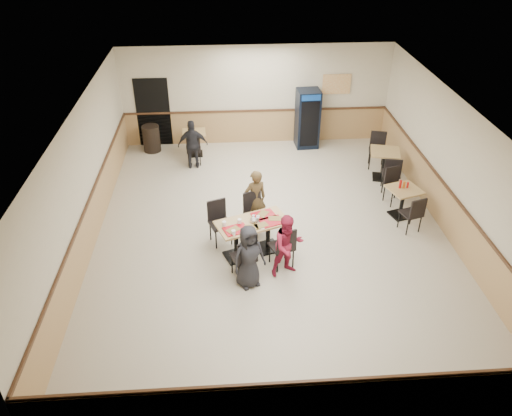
{
  "coord_description": "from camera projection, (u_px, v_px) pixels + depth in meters",
  "views": [
    {
      "loc": [
        -1.01,
        -9.35,
        6.68
      ],
      "look_at": [
        -0.39,
        -0.5,
        1.02
      ],
      "focal_mm": 35.0,
      "sensor_mm": 36.0,
      "label": 1
    }
  ],
  "objects": [
    {
      "name": "trash_bin",
      "position": [
        151.0,
        138.0,
        14.94
      ],
      "size": [
        0.51,
        0.51,
        0.8
      ],
      "primitive_type": "cylinder",
      "color": "black",
      "rests_on": "ground"
    },
    {
      "name": "tabletop_clutter",
      "position": [
        254.0,
        222.0,
        10.4
      ],
      "size": [
        1.34,
        1.0,
        0.12
      ],
      "rotation": [
        0.0,
        0.0,
        0.36
      ],
      "color": "#B30B17",
      "rests_on": "main_table"
    },
    {
      "name": "diner_woman_right",
      "position": [
        288.0,
        246.0,
        9.96
      ],
      "size": [
        0.81,
        0.72,
        1.38
      ],
      "primitive_type": "imported",
      "rotation": [
        0.0,
        0.0,
        0.36
      ],
      "color": "maroon",
      "rests_on": "ground"
    },
    {
      "name": "lone_diner",
      "position": [
        193.0,
        145.0,
        13.87
      ],
      "size": [
        0.85,
        0.39,
        1.41
      ],
      "primitive_type": "imported",
      "rotation": [
        0.0,
        0.0,
        3.2
      ],
      "color": "black",
      "rests_on": "ground"
    },
    {
      "name": "pepsi_cooler",
      "position": [
        307.0,
        119.0,
        14.99
      ],
      "size": [
        0.7,
        0.71,
        1.76
      ],
      "rotation": [
        0.0,
        0.0,
        0.05
      ],
      "color": "black",
      "rests_on": "ground"
    },
    {
      "name": "room_shell",
      "position": [
        328.0,
        158.0,
        13.45
      ],
      "size": [
        10.0,
        10.0,
        10.0
      ],
      "color": "silver",
      "rests_on": "ground"
    },
    {
      "name": "side_table_near_chair_south",
      "position": [
        411.0,
        212.0,
        11.37
      ],
      "size": [
        0.55,
        0.55,
        0.95
      ],
      "primitive_type": null,
      "rotation": [
        0.0,
        0.0,
        3.44
      ],
      "color": "black",
      "rests_on": "ground"
    },
    {
      "name": "diner_man_opposite",
      "position": [
        255.0,
        199.0,
        11.37
      ],
      "size": [
        0.62,
        0.5,
        1.46
      ],
      "primitive_type": "imported",
      "rotation": [
        0.0,
        0.0,
        3.46
      ],
      "color": "#503D22",
      "rests_on": "ground"
    },
    {
      "name": "main_table",
      "position": [
        252.0,
        232.0,
        10.61
      ],
      "size": [
        1.67,
        1.23,
        0.8
      ],
      "rotation": [
        0.0,
        0.0,
        0.36
      ],
      "color": "black",
      "rests_on": "ground"
    },
    {
      "name": "diner_woman_left",
      "position": [
        249.0,
        257.0,
        9.66
      ],
      "size": [
        0.79,
        0.67,
        1.37
      ],
      "primitive_type": "imported",
      "rotation": [
        0.0,
        0.0,
        0.41
      ],
      "color": "black",
      "rests_on": "ground"
    },
    {
      "name": "back_table_chair_lone",
      "position": [
        194.0,
        149.0,
        14.21
      ],
      "size": [
        0.44,
        0.44,
        0.91
      ],
      "primitive_type": null,
      "rotation": [
        0.0,
        0.0,
        3.2
      ],
      "color": "black",
      "rests_on": "ground"
    },
    {
      "name": "back_table",
      "position": [
        194.0,
        140.0,
        14.68
      ],
      "size": [
        0.71,
        0.71,
        0.72
      ],
      "rotation": [
        0.0,
        0.0,
        0.05
      ],
      "color": "black",
      "rests_on": "ground"
    },
    {
      "name": "ground",
      "position": [
        271.0,
        233.0,
        11.51
      ],
      "size": [
        10.0,
        10.0,
        0.0
      ],
      "primitive_type": "plane",
      "color": "beige",
      "rests_on": "ground"
    },
    {
      "name": "side_table_far_chair_south",
      "position": [
        391.0,
        173.0,
        12.89
      ],
      "size": [
        0.58,
        0.58,
        1.03
      ],
      "primitive_type": null,
      "rotation": [
        0.0,
        0.0,
        2.9
      ],
      "color": "black",
      "rests_on": "ground"
    },
    {
      "name": "side_table_far",
      "position": [
        384.0,
        160.0,
        13.42
      ],
      "size": [
        0.92,
        0.92,
        0.82
      ],
      "rotation": [
        0.0,
        0.0,
        -0.24
      ],
      "color": "black",
      "rests_on": "ground"
    },
    {
      "name": "condiment_caddy",
      "position": [
        403.0,
        185.0,
        11.72
      ],
      "size": [
        0.23,
        0.06,
        0.2
      ],
      "color": "#BB0D0D",
      "rests_on": "side_table_near"
    },
    {
      "name": "side_table_near_chair_north",
      "position": [
        395.0,
        186.0,
        12.38
      ],
      "size": [
        0.55,
        0.55,
        0.95
      ],
      "primitive_type": null,
      "rotation": [
        0.0,
        0.0,
        0.3
      ],
      "color": "black",
      "rests_on": "ground"
    },
    {
      "name": "side_table_far_chair_north",
      "position": [
        377.0,
        151.0,
        13.98
      ],
      "size": [
        0.58,
        0.58,
        1.03
      ],
      "primitive_type": null,
      "rotation": [
        0.0,
        0.0,
        -0.24
      ],
      "color": "black",
      "rests_on": "ground"
    },
    {
      "name": "side_table_near",
      "position": [
        403.0,
        198.0,
        11.86
      ],
      "size": [
        0.87,
        0.87,
        0.75
      ],
      "rotation": [
        0.0,
        0.0,
        0.3
      ],
      "color": "black",
      "rests_on": "ground"
    },
    {
      "name": "main_chairs",
      "position": [
        250.0,
        234.0,
        10.6
      ],
      "size": [
        1.86,
        2.11,
        1.02
      ],
      "rotation": [
        0.0,
        0.0,
        0.36
      ],
      "color": "black",
      "rests_on": "ground"
    }
  ]
}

